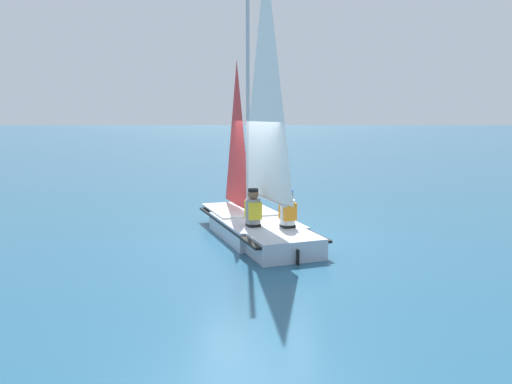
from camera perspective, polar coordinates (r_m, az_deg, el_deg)
ground_plane at (r=10.88m, az=-0.00°, el=-5.19°), size 260.00×260.00×0.00m
sailboat_main at (r=10.69m, az=0.05°, el=-0.81°), size 4.38×2.88×5.83m
sailor_helm at (r=10.10m, az=-0.33°, el=-2.62°), size 0.41×0.39×1.16m
sailor_crew at (r=10.03m, az=3.63°, el=-2.72°), size 0.41×0.39×1.16m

